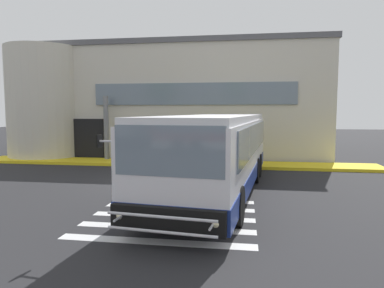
% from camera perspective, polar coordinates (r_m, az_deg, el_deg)
% --- Properties ---
extents(ground_plane, '(80.00, 90.00, 0.02)m').
position_cam_1_polar(ground_plane, '(13.94, -7.74, -6.41)').
color(ground_plane, '#232326').
rests_on(ground_plane, ground).
extents(bay_paint_stripes, '(4.40, 3.96, 0.01)m').
position_cam_1_polar(bay_paint_stripes, '(9.51, -3.22, -11.90)').
color(bay_paint_stripes, silver).
rests_on(bay_paint_stripes, ground).
extents(terminal_building, '(19.07, 13.80, 6.92)m').
position_cam_1_polar(terminal_building, '(25.05, -1.79, 6.81)').
color(terminal_building, beige).
rests_on(terminal_building, ground).
extents(boarding_curb, '(21.27, 2.00, 0.15)m').
position_cam_1_polar(boarding_curb, '(18.50, -3.53, -3.18)').
color(boarding_curb, yellow).
rests_on(boarding_curb, ground).
extents(entry_support_column, '(0.28, 0.28, 3.54)m').
position_cam_1_polar(entry_support_column, '(20.04, -13.95, 2.63)').
color(entry_support_column, slate).
rests_on(entry_support_column, boarding_curb).
extents(bus_main_foreground, '(4.12, 11.04, 2.70)m').
position_cam_1_polar(bus_main_foreground, '(12.03, 4.05, -1.77)').
color(bus_main_foreground, silver).
rests_on(bus_main_foreground, ground).
extents(passenger_near_column, '(0.39, 0.51, 1.68)m').
position_cam_1_polar(passenger_near_column, '(19.49, -12.10, 0.12)').
color(passenger_near_column, '#1E2338').
rests_on(passenger_near_column, boarding_curb).
extents(passenger_by_doorway, '(0.50, 0.52, 1.68)m').
position_cam_1_polar(passenger_by_doorway, '(18.77, -9.10, 0.08)').
color(passenger_by_doorway, '#2D2D33').
rests_on(passenger_by_doorway, boarding_curb).
extents(passenger_at_curb_edge, '(0.42, 0.47, 1.68)m').
position_cam_1_polar(passenger_at_curb_edge, '(18.90, -7.49, 0.03)').
color(passenger_at_curb_edge, '#2D2D33').
rests_on(passenger_at_curb_edge, boarding_curb).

